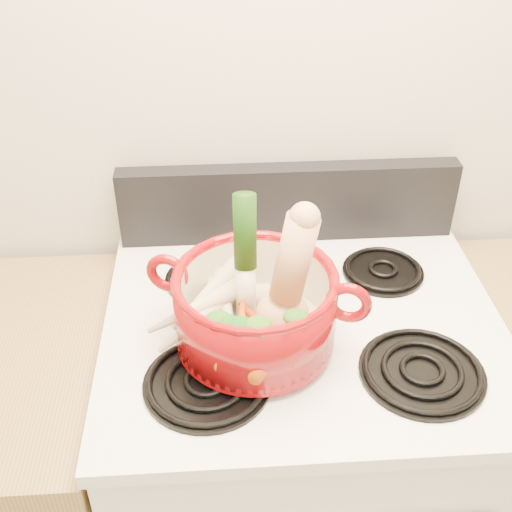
{
  "coord_description": "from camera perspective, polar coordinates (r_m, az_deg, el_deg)",
  "views": [
    {
      "loc": [
        -0.16,
        0.45,
        1.78
      ],
      "look_at": [
        -0.1,
        1.31,
        1.17
      ],
      "focal_mm": 45.0,
      "sensor_mm": 36.0,
      "label": 1
    }
  ],
  "objects": [
    {
      "name": "parsnip_3",
      "position": [
        1.16,
        -5.47,
        -4.55
      ],
      "size": [
        0.19,
        0.12,
        0.06
      ],
      "primitive_type": "cone",
      "rotation": [
        1.66,
        0.0,
        -1.11
      ],
      "color": "beige",
      "rests_on": "dutch_oven"
    },
    {
      "name": "ginger",
      "position": [
        1.22,
        -0.38,
        -3.45
      ],
      "size": [
        0.08,
        0.06,
        0.04
      ],
      "primitive_type": "ellipsoid",
      "rotation": [
        0.0,
        0.0,
        -0.09
      ],
      "color": "#D6C484",
      "rests_on": "dutch_oven"
    },
    {
      "name": "stove_body",
      "position": [
        1.63,
        3.47,
        -18.8
      ],
      "size": [
        0.76,
        0.65,
        0.92
      ],
      "primitive_type": "cube",
      "color": "white",
      "rests_on": "floor"
    },
    {
      "name": "carrot_4",
      "position": [
        1.1,
        -1.37,
        -6.82
      ],
      "size": [
        0.05,
        0.16,
        0.04
      ],
      "primitive_type": "cone",
      "rotation": [
        1.66,
        0.0,
        -0.1
      ],
      "color": "#C15C09",
      "rests_on": "dutch_oven"
    },
    {
      "name": "burner_back_left",
      "position": [
        1.36,
        -4.46,
        -1.88
      ],
      "size": [
        0.17,
        0.17,
        0.02
      ],
      "primitive_type": "cylinder",
      "color": "black",
      "rests_on": "cooktop"
    },
    {
      "name": "carrot_3",
      "position": [
        1.1,
        -0.25,
        -7.18
      ],
      "size": [
        0.13,
        0.1,
        0.04
      ],
      "primitive_type": "cone",
      "rotation": [
        1.66,
        0.0,
        -0.98
      ],
      "color": "#DC470B",
      "rests_on": "dutch_oven"
    },
    {
      "name": "wall_back",
      "position": [
        1.39,
        2.97,
        15.1
      ],
      "size": [
        3.5,
        0.02,
        2.6
      ],
      "primitive_type": "cube",
      "color": "beige",
      "rests_on": "floor"
    },
    {
      "name": "cooktop",
      "position": [
        1.28,
        4.22,
        -6.18
      ],
      "size": [
        0.78,
        0.67,
        0.03
      ],
      "primitive_type": "cube",
      "color": "white",
      "rests_on": "stove_body"
    },
    {
      "name": "pot_handle_right",
      "position": [
        1.1,
        8.23,
        -4.13
      ],
      "size": [
        0.08,
        0.04,
        0.08
      ],
      "primitive_type": "torus",
      "rotation": [
        1.57,
        0.0,
        -0.33
      ],
      "color": "maroon",
      "rests_on": "dutch_oven"
    },
    {
      "name": "parsnip_4",
      "position": [
        1.19,
        -3.94,
        -2.86
      ],
      "size": [
        0.18,
        0.2,
        0.06
      ],
      "primitive_type": "cone",
      "rotation": [
        1.66,
        0.0,
        -0.68
      ],
      "color": "beige",
      "rests_on": "dutch_oven"
    },
    {
      "name": "burner_front_right",
      "position": [
        1.19,
        14.55,
        -9.82
      ],
      "size": [
        0.22,
        0.22,
        0.02
      ],
      "primitive_type": "cylinder",
      "color": "black",
      "rests_on": "cooktop"
    },
    {
      "name": "parsnip_0",
      "position": [
        1.19,
        -3.87,
        -4.42
      ],
      "size": [
        0.08,
        0.25,
        0.07
      ],
      "primitive_type": "cone",
      "rotation": [
        1.66,
        0.0,
        -0.12
      ],
      "color": "beige",
      "rests_on": "dutch_oven"
    },
    {
      "name": "carrot_1",
      "position": [
        1.11,
        -2.95,
        -7.43
      ],
      "size": [
        0.03,
        0.14,
        0.04
      ],
      "primitive_type": "cone",
      "rotation": [
        1.66,
        0.0,
        -0.04
      ],
      "color": "orange",
      "rests_on": "dutch_oven"
    },
    {
      "name": "carrot_2",
      "position": [
        1.12,
        1.15,
        -6.87
      ],
      "size": [
        0.12,
        0.17,
        0.05
      ],
      "primitive_type": "cone",
      "rotation": [
        1.66,
        0.0,
        0.56
      ],
      "color": "red",
      "rests_on": "dutch_oven"
    },
    {
      "name": "dutch_oven",
      "position": [
        1.15,
        -0.07,
        -4.72
      ],
      "size": [
        0.37,
        0.37,
        0.14
      ],
      "primitive_type": "cylinder",
      "rotation": [
        0.0,
        0.0,
        -0.33
      ],
      "color": "maroon",
      "rests_on": "burner_front_left"
    },
    {
      "name": "parsnip_1",
      "position": [
        1.16,
        -4.72,
        -5.19
      ],
      "size": [
        0.18,
        0.18,
        0.06
      ],
      "primitive_type": "cone",
      "rotation": [
        1.66,
        0.0,
        -0.82
      ],
      "color": "beige",
      "rests_on": "dutch_oven"
    },
    {
      "name": "burner_front_left",
      "position": [
        1.14,
        -4.39,
        -11.04
      ],
      "size": [
        0.22,
        0.22,
        0.02
      ],
      "primitive_type": "cylinder",
      "color": "black",
      "rests_on": "cooktop"
    },
    {
      "name": "parsnip_2",
      "position": [
        1.18,
        -2.72,
        -4.12
      ],
      "size": [
        0.06,
        0.18,
        0.05
      ],
      "primitive_type": "cone",
      "rotation": [
        1.66,
        0.0,
        0.13
      ],
      "color": "beige",
      "rests_on": "dutch_oven"
    },
    {
      "name": "pot_handle_left",
      "position": [
        1.16,
        -7.88,
        -1.51
      ],
      "size": [
        0.08,
        0.04,
        0.08
      ],
      "primitive_type": "torus",
      "rotation": [
        1.57,
        0.0,
        -0.33
      ],
      "color": "maroon",
      "rests_on": "dutch_oven"
    },
    {
      "name": "leek",
      "position": [
        1.12,
        -0.94,
        -0.14
      ],
      "size": [
        0.04,
        0.07,
        0.26
      ],
      "primitive_type": "cylinder",
      "rotation": [
        -0.1,
        0.0,
        -0.01
      ],
      "color": "white",
      "rests_on": "dutch_oven"
    },
    {
      "name": "carrot_0",
      "position": [
        1.12,
        -0.61,
        -7.67
      ],
      "size": [
        0.05,
        0.18,
        0.05
      ],
      "primitive_type": "cone",
      "rotation": [
        1.66,
        0.0,
        0.11
      ],
      "color": "#C64109",
      "rests_on": "dutch_oven"
    },
    {
      "name": "burner_back_right",
      "position": [
        1.4,
        11.23,
        -1.21
      ],
      "size": [
        0.17,
        0.17,
        0.02
      ],
      "primitive_type": "cylinder",
      "color": "black",
      "rests_on": "cooktop"
    },
    {
      "name": "control_backsplash",
      "position": [
        1.46,
        2.88,
        4.77
      ],
      "size": [
        0.76,
        0.05,
        0.18
      ],
      "primitive_type": "cube",
      "color": "black",
      "rests_on": "cooktop"
    },
    {
      "name": "squash",
      "position": [
        1.09,
        2.43,
        -1.97
      ],
      "size": [
        0.16,
        0.13,
        0.26
      ],
      "primitive_type": null,
      "rotation": [
        0.0,
        0.18,
        0.27
      ],
      "color": "tan",
      "rests_on": "dutch_oven"
    }
  ]
}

